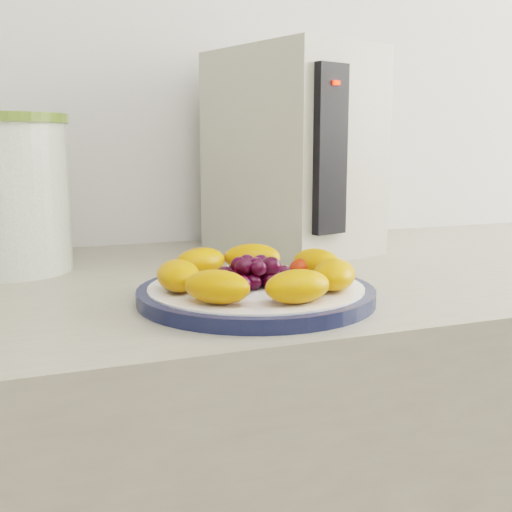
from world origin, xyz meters
name	(u,v)px	position (x,y,z in m)	size (l,w,h in m)	color
wall_back	(197,3)	(0.00, 1.51, 1.30)	(3.50, 0.02, 2.60)	silver
plate_rim	(256,294)	(-0.07, 1.05, 0.91)	(0.26, 0.26, 0.01)	#141A3A
plate_face	(256,294)	(-0.07, 1.05, 0.91)	(0.23, 0.23, 0.02)	white
canister	(6,199)	(-0.32, 1.33, 1.00)	(0.16, 0.16, 0.20)	#4F6521
canister_lid	(0,118)	(-0.32, 1.33, 1.10)	(0.17, 0.17, 0.01)	olive
appliance_body	(291,152)	(0.10, 1.35, 1.06)	(0.18, 0.25, 0.31)	#B9B5A1
appliance_panel	(329,150)	(0.10, 1.21, 1.06)	(0.05, 0.02, 0.23)	black
appliance_led	(336,83)	(0.10, 1.20, 1.15)	(0.01, 0.01, 0.01)	#FF0C05
fruit_plate	(258,271)	(-0.07, 1.06, 0.93)	(0.22, 0.22, 0.03)	#CF6A08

